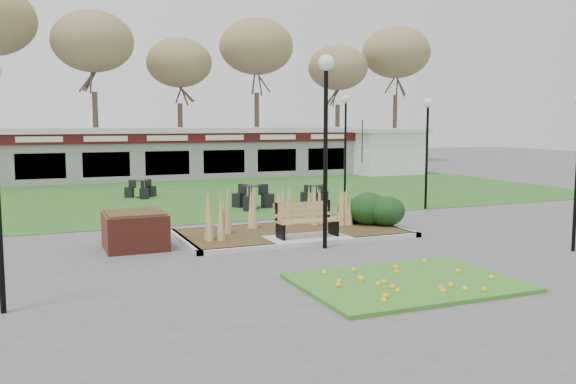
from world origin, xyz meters
name	(u,v)px	position (x,y,z in m)	size (l,w,h in m)	color
ground	(310,243)	(0.00, 0.00, 0.00)	(100.00, 100.00, 0.00)	#515154
lawn	(198,194)	(0.00, 12.00, 0.01)	(34.00, 16.00, 0.02)	#26601E
flower_bed	(407,281)	(0.00, -4.60, 0.07)	(4.20, 3.00, 0.16)	#337521
planting_bed	(330,219)	(1.27, 1.35, 0.37)	(6.75, 3.40, 1.27)	#382C16
park_bench	(306,219)	(0.00, 0.25, 0.59)	(1.70, 0.66, 0.93)	#A18549
brick_planter	(135,230)	(-4.40, 1.00, 0.48)	(1.50, 1.50, 0.95)	maroon
food_pavilion	(162,153)	(0.00, 19.96, 1.48)	(24.60, 3.40, 2.90)	gray
service_hut	(387,151)	(13.50, 18.00, 1.45)	(4.40, 3.40, 2.83)	white
tree_backdrop	(136,45)	(0.00, 28.00, 8.36)	(47.24, 5.24, 10.36)	#47382B
lamp_post_mid_left	(326,108)	(0.06, -0.80, 3.53)	(0.40, 0.40, 4.84)	black
lamp_post_mid_right	(427,129)	(6.56, 4.07, 2.95)	(0.34, 0.34, 4.05)	black
lamp_post_far_right	(346,122)	(6.42, 10.11, 3.21)	(0.37, 0.37, 4.40)	black
bistro_set_b	(142,192)	(-2.54, 11.53, 0.26)	(1.37, 1.22, 0.73)	black
bistro_set_c	(252,201)	(0.69, 6.63, 0.30)	(1.42, 1.61, 0.86)	black
bistro_set_d	(316,197)	(3.67, 7.35, 0.24)	(1.24, 1.09, 0.66)	black
patio_umbrella	(362,157)	(8.93, 13.00, 1.41)	(2.31, 2.33, 2.23)	black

